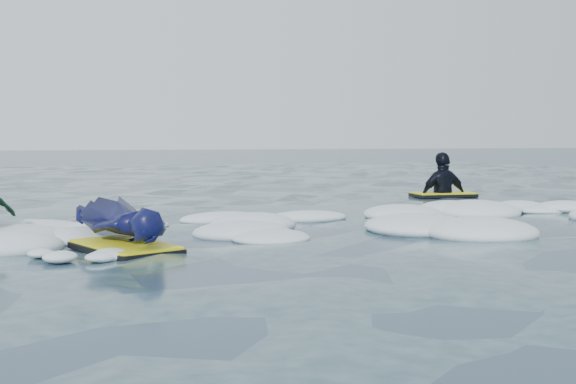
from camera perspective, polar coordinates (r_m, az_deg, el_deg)
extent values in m
plane|color=#1C2943|center=(7.45, -3.20, -3.87)|extent=(120.00, 120.00, 0.00)
cube|color=black|center=(6.83, -12.75, -4.37)|extent=(1.06, 1.34, 0.06)
cube|color=yellow|center=(6.83, -12.76, -4.04)|extent=(1.03, 1.31, 0.02)
imported|color=#0B0A4C|center=(7.05, -12.92, -2.29)|extent=(1.05, 1.87, 0.42)
cube|color=black|center=(13.23, 12.16, -0.24)|extent=(1.13, 0.65, 0.06)
cube|color=yellow|center=(13.22, 12.16, -0.08)|extent=(1.11, 0.63, 0.02)
imported|color=black|center=(13.23, 12.15, -0.49)|extent=(1.00, 0.49, 1.66)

